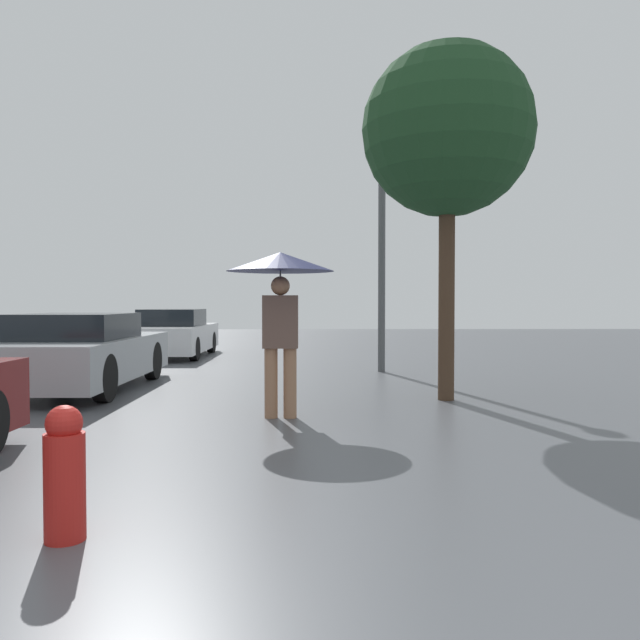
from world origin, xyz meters
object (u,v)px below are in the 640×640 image
pedestrian (280,280)px  fire_hydrant (65,473)px  parked_car_middle (80,353)px  parked_car_farthest (174,334)px  tree (447,132)px  street_lamp (382,211)px

pedestrian → fire_hydrant: (-1.05, -3.81, -1.25)m
fire_hydrant → parked_car_middle: bearing=109.7°
parked_car_farthest → tree: (5.40, -7.16, 3.18)m
parked_car_farthest → fire_hydrant: (2.09, -12.32, -0.18)m
parked_car_farthest → street_lamp: 6.59m
parked_car_farthest → fire_hydrant: size_ratio=5.06×
parked_car_farthest → fire_hydrant: 12.50m
street_lamp → fire_hydrant: bearing=-107.7°
tree → fire_hydrant: size_ratio=6.35×
pedestrian → tree: size_ratio=0.40×
pedestrian → street_lamp: bearing=70.5°
parked_car_middle → tree: 6.48m
parked_car_farthest → tree: 9.52m
tree → street_lamp: size_ratio=0.96×
parked_car_middle → fire_hydrant: 6.64m
fire_hydrant → street_lamp: bearing=72.3°
pedestrian → parked_car_farthest: (-3.14, 8.51, -1.07)m
street_lamp → fire_hydrant: 9.62m
pedestrian → street_lamp: street_lamp is taller
parked_car_farthest → street_lamp: bearing=-36.0°
parked_car_middle → street_lamp: bearing=26.5°
parked_car_farthest → tree: tree is taller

